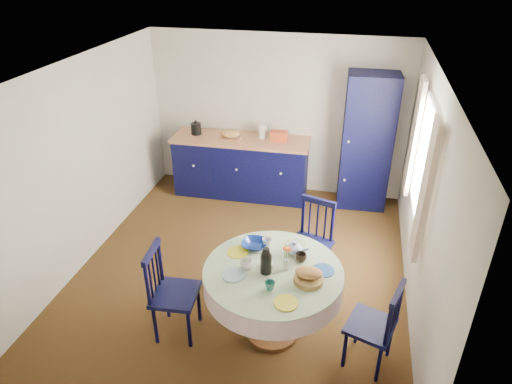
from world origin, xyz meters
TOP-DOWN VIEW (x-y plane):
  - floor at (0.00, 0.00)m, footprint 4.50×4.50m
  - ceiling at (0.00, 0.00)m, footprint 4.50×4.50m
  - wall_back at (0.00, 2.25)m, footprint 4.00×0.02m
  - wall_left at (-2.00, 0.00)m, footprint 0.02×4.50m
  - wall_right at (2.00, 0.00)m, footprint 0.02×4.50m
  - window at (1.95, 0.30)m, footprint 0.10×1.74m
  - kitchen_counter at (-0.51, 1.90)m, footprint 2.16×0.72m
  - pantry_cabinet at (1.40, 2.00)m, footprint 0.75×0.56m
  - dining_table at (0.58, -1.00)m, footprint 1.37×1.37m
  - chair_left at (-0.43, -1.20)m, footprint 0.48×0.50m
  - chair_far at (0.84, -0.01)m, footprint 0.57×0.56m
  - chair_right at (1.59, -1.17)m, footprint 0.53×0.54m
  - mug_a at (0.32, -1.04)m, footprint 0.13×0.13m
  - mug_b at (0.60, -1.29)m, footprint 0.10×0.10m
  - mug_c at (0.82, -0.80)m, footprint 0.11×0.11m
  - mug_d at (0.44, -0.63)m, footprint 0.10×0.10m
  - cobalt_bowl at (0.32, -0.67)m, footprint 0.27×0.27m

SIDE VIEW (x-z plane):
  - floor at x=0.00m, z-range 0.00..0.00m
  - kitchen_counter at x=-0.51m, z-range -0.11..1.09m
  - chair_right at x=1.59m, z-range 0.01..0.98m
  - chair_far at x=0.84m, z-range 0.01..1.04m
  - chair_left at x=-0.43m, z-range 0.01..1.05m
  - dining_table at x=0.58m, z-range 0.15..1.26m
  - cobalt_bowl at x=0.32m, z-range 0.83..0.90m
  - mug_b at x=0.60m, z-range 0.83..0.92m
  - mug_c at x=0.82m, z-range 0.83..0.92m
  - mug_d at x=0.44m, z-range 0.83..0.93m
  - mug_a at x=0.32m, z-range 0.83..0.93m
  - pantry_cabinet at x=1.40m, z-range 0.00..2.06m
  - wall_back at x=0.00m, z-range 0.00..2.50m
  - wall_left at x=-2.00m, z-range 0.00..2.50m
  - wall_right at x=2.00m, z-range 0.00..2.50m
  - window at x=1.95m, z-range 0.80..2.25m
  - ceiling at x=0.00m, z-range 2.50..2.50m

